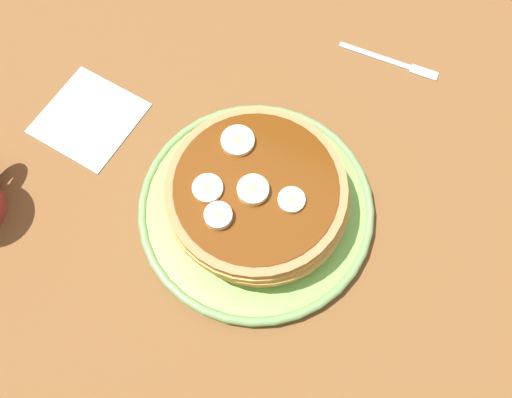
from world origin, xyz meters
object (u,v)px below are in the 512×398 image
Objects in this scene: banana_slice_0 at (255,191)px; banana_slice_4 at (218,216)px; banana_slice_1 at (290,204)px; banana_slice_2 at (238,141)px; banana_slice_3 at (208,188)px; napkin at (89,118)px; fork at (394,62)px; pancake_stack at (256,196)px; plate at (256,208)px.

banana_slice_0 and banana_slice_4 have the same top height.
banana_slice_2 is at bearing 61.74° from banana_slice_1.
banana_slice_4 is (-4.15, 5.74, 0.19)cm from banana_slice_1.
banana_slice_0 reaches higher than banana_slice_3.
napkin is 38.77cm from fork.
banana_slice_1 is at bearing -95.98° from pancake_stack.
fork is (26.18, -3.53, -6.93)cm from banana_slice_1.
banana_slice_2 is at bearing 42.41° from banana_slice_0.
banana_slice_4 is (-4.56, 1.85, 3.09)cm from pancake_stack.
banana_slice_4 is (-3.91, 2.06, 0.03)cm from banana_slice_0.
banana_slice_3 is at bearing 46.27° from banana_slice_4.
banana_slice_1 is at bearing -95.66° from napkin.
banana_slice_4 reaches higher than napkin.
banana_slice_3 is 21.05cm from napkin.
napkin is (-1.41, 19.67, -7.09)cm from banana_slice_2.
napkin is at bearing 72.38° from banana_slice_4.
fork is (22.06, -11.19, -6.99)cm from banana_slice_2.
banana_slice_3 is 0.28× the size of napkin.
banana_slice_3 is 31.19cm from fork.
plate is at bearing -60.14° from banana_slice_3.
pancake_stack reaches higher than plate.
plate is 8.23cm from banana_slice_2.
banana_slice_1 is 0.89× the size of banana_slice_3.
plate is 3.36cm from pancake_stack.
fork reaches higher than napkin.
fork is at bearing -15.26° from banana_slice_0.
fork is at bearing -22.38° from banana_slice_3.
banana_slice_0 is at bearing 164.74° from fork.
banana_slice_0 is at bearing -27.75° from banana_slice_4.
fork is (23.47, -30.86, 0.10)cm from napkin.
banana_slice_3 is 3.20cm from banana_slice_4.
pancake_stack is 27.12cm from fork.
banana_slice_0 is 4.69cm from banana_slice_3.
banana_slice_4 is (-8.27, -1.93, 0.13)cm from banana_slice_2.
pancake_stack is at bearing -95.60° from napkin.
banana_slice_0 is at bearing -68.76° from banana_slice_3.
banana_slice_2 is at bearing 153.09° from fork.
banana_slice_4 is at bearing -166.87° from banana_slice_2.
banana_slice_1 is at bearing -96.80° from plate.
fork is at bearing -16.05° from pancake_stack.
banana_slice_4 is 0.21× the size of fork.
banana_slice_2 is at bearing 13.13° from banana_slice_4.
banana_slice_2 reaches higher than plate.
pancake_stack is at bearing 84.02° from banana_slice_1.
banana_slice_0 is at bearing -137.59° from banana_slice_2.
pancake_stack is at bearing -22.08° from banana_slice_4.
banana_slice_0 is 0.29× the size of napkin.
banana_slice_1 is at bearing -86.19° from banana_slice_0.
plate is 8.18× the size of banana_slice_0.
plate is 7.37cm from banana_slice_1.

